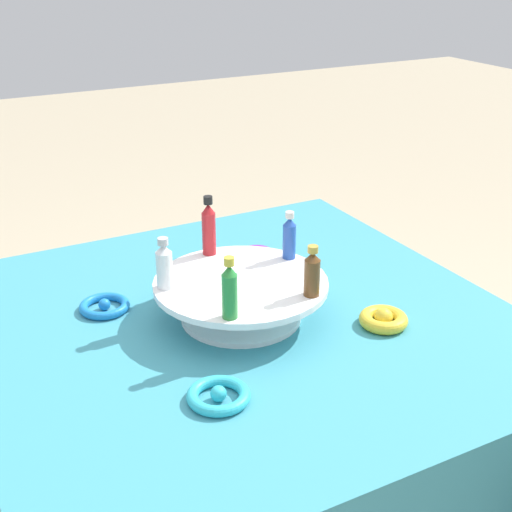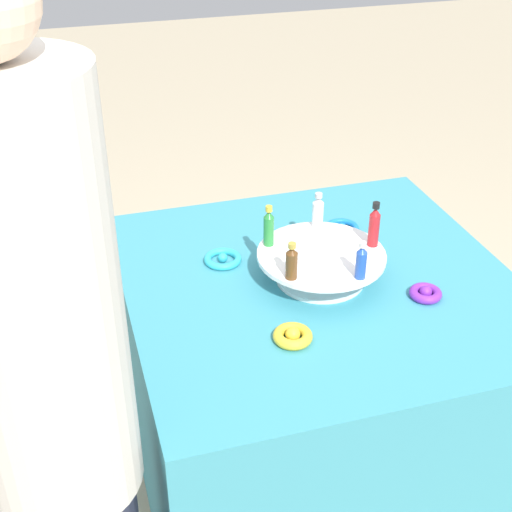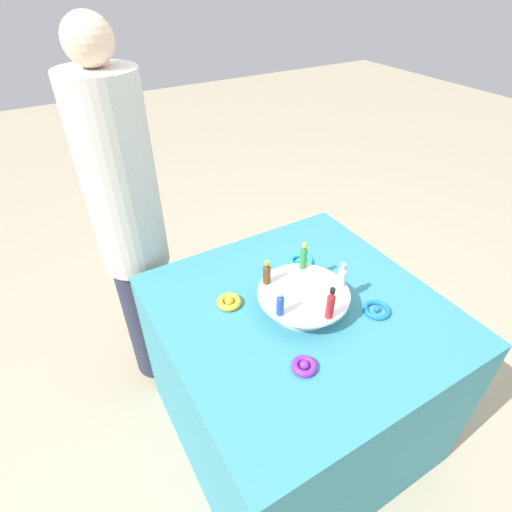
# 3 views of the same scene
# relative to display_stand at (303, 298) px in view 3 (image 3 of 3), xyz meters

# --- Properties ---
(ground_plane) EXTENTS (12.00, 12.00, 0.00)m
(ground_plane) POSITION_rel_display_stand_xyz_m (0.00, 0.00, -0.80)
(ground_plane) COLOR tan
(party_table) EXTENTS (0.98, 0.98, 0.76)m
(party_table) POSITION_rel_display_stand_xyz_m (0.00, 0.00, -0.43)
(party_table) COLOR teal
(party_table) RESTS_ON ground_plane
(display_stand) EXTENTS (0.32, 0.32, 0.08)m
(display_stand) POSITION_rel_display_stand_xyz_m (0.00, 0.00, 0.00)
(display_stand) COLOR white
(display_stand) RESTS_ON party_table
(bottle_clear) EXTENTS (0.03, 0.03, 0.10)m
(bottle_clear) POSITION_rel_display_stand_xyz_m (0.04, 0.13, 0.07)
(bottle_clear) COLOR silver
(bottle_clear) RESTS_ON display_stand
(bottle_green) EXTENTS (0.03, 0.03, 0.11)m
(bottle_green) POSITION_rel_display_stand_xyz_m (-0.11, 0.08, 0.08)
(bottle_green) COLOR #288438
(bottle_green) RESTS_ON display_stand
(bottle_brown) EXTENTS (0.03, 0.03, 0.09)m
(bottle_brown) POSITION_rel_display_stand_xyz_m (-0.11, -0.08, 0.07)
(bottle_brown) COLOR brown
(bottle_brown) RESTS_ON display_stand
(bottle_blue) EXTENTS (0.03, 0.03, 0.10)m
(bottle_blue) POSITION_rel_display_stand_xyz_m (0.05, -0.13, 0.07)
(bottle_blue) COLOR #234CAD
(bottle_blue) RESTS_ON display_stand
(bottle_red) EXTENTS (0.03, 0.03, 0.12)m
(bottle_red) POSITION_rel_display_stand_xyz_m (0.14, 0.00, 0.09)
(bottle_red) COLOR #B21E23
(bottle_red) RESTS_ON display_stand
(ribbon_bow_purple) EXTENTS (0.08, 0.08, 0.03)m
(ribbon_bow_purple) POSITION_rel_display_stand_xyz_m (0.22, -0.15, -0.04)
(ribbon_bow_purple) COLOR purple
(ribbon_bow_purple) RESTS_ON party_table
(ribbon_bow_blue) EXTENTS (0.10, 0.10, 0.02)m
(ribbon_bow_blue) POSITION_rel_display_stand_xyz_m (0.15, 0.22, -0.04)
(ribbon_bow_blue) COLOR blue
(ribbon_bow_blue) RESTS_ON party_table
(ribbon_bow_teal) EXTENTS (0.10, 0.10, 0.03)m
(ribbon_bow_teal) POSITION_rel_display_stand_xyz_m (-0.22, 0.15, -0.04)
(ribbon_bow_teal) COLOR #2DB7CC
(ribbon_bow_teal) RESTS_ON party_table
(ribbon_bow_gold) EXTENTS (0.09, 0.09, 0.03)m
(ribbon_bow_gold) POSITION_rel_display_stand_xyz_m (-0.15, -0.22, -0.03)
(ribbon_bow_gold) COLOR gold
(ribbon_bow_gold) RESTS_ON party_table
(person_figure) EXTENTS (0.28, 0.28, 1.65)m
(person_figure) POSITION_rel_display_stand_xyz_m (-0.66, -0.41, 0.03)
(person_figure) COLOR #282D42
(person_figure) RESTS_ON ground_plane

